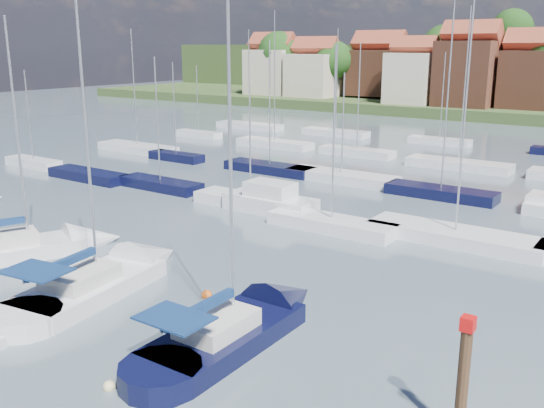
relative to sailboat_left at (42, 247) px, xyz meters
The scene contains 9 objects.
ground 36.88m from the sailboat_left, 72.61° to the left, with size 260.00×260.00×0.00m, color #475660.
sailboat_left is the anchor object (origin of this frame).
sailboat_centre 7.19m from the sailboat_left, ahead, with size 5.00×12.81×16.89m.
sailboat_navy 16.06m from the sailboat_left, ahead, with size 3.13×11.67×16.14m.
timber_piling 25.99m from the sailboat_left, ahead, with size 0.40×0.40×6.39m.
buoy_c 7.18m from the sailboat_left, 45.01° to the right, with size 0.52×0.52×0.52m, color #D85914.
buoy_d 16.48m from the sailboat_left, 27.15° to the right, with size 0.45×0.45×0.45m, color beige.
buoy_e 12.17m from the sailboat_left, ahead, with size 0.52×0.52×0.52m, color #D85914.
marina_field 32.98m from the sailboat_left, 66.92° to the left, with size 79.62×41.41×15.93m.
Camera 1 is at (19.40, -15.12, 11.88)m, focal length 40.00 mm.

